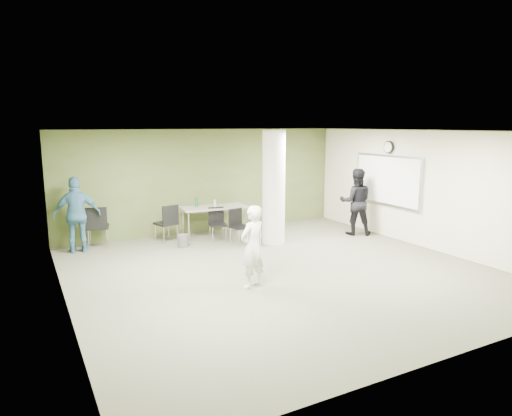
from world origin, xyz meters
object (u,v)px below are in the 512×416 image
chair_back_left (97,224)px  man_blue (77,215)px  man_black (356,202)px  woman_white (253,247)px  folding_table (213,208)px

chair_back_left → man_blue: (-0.45, -0.16, 0.29)m
chair_back_left → man_black: bearing=176.9°
chair_back_left → man_black: 6.60m
chair_back_left → man_black: size_ratio=0.57×
man_black → chair_back_left: bearing=14.8°
woman_white → man_blue: bearing=-77.2°
man_black → man_blue: man_black is taller
folding_table → man_blue: size_ratio=0.99×
woman_white → man_black: size_ratio=0.85×
woman_white → man_blue: size_ratio=0.86×
folding_table → man_black: size_ratio=0.98×
folding_table → man_blue: (-3.35, 0.06, 0.13)m
chair_back_left → folding_table: bearing=-171.7°
man_blue → chair_back_left: bearing=-152.9°
chair_back_left → man_blue: man_blue is taller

